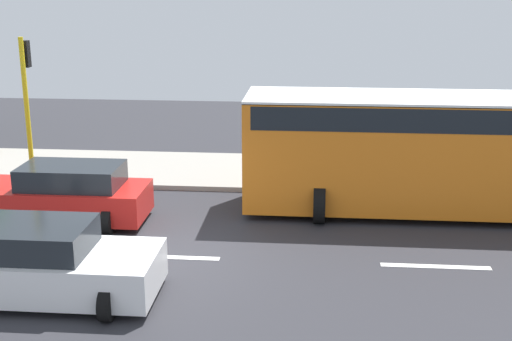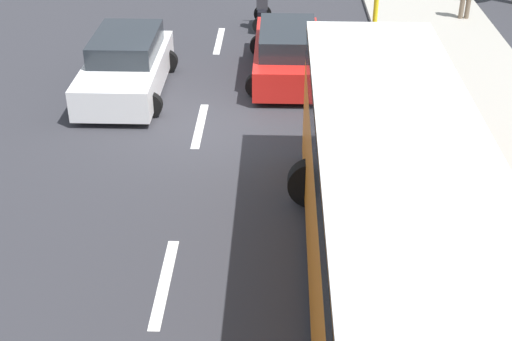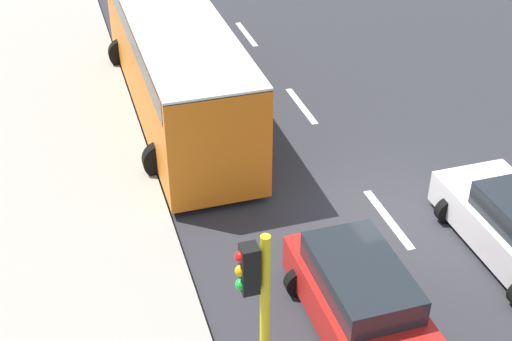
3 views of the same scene
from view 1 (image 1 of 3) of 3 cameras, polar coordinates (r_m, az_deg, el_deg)
The scene contains 8 objects.
ground_plane at distance 16.06m, azimuth -7.28°, elevation -7.25°, with size 40.00×60.00×0.10m, color #2D2D33.
sidewalk at distance 22.52m, azimuth -3.57°, elevation -0.00°, with size 4.00×60.00×0.15m, color #9E998E.
lane_stripe_north at distance 15.93m, azimuth 14.52°, elevation -7.63°, with size 0.20×2.40×0.01m, color white.
lane_stripe_mid at distance 16.04m, azimuth -7.29°, elevation -7.06°, with size 0.20×2.40×0.01m, color white.
car_white at distance 14.45m, azimuth -17.16°, elevation -7.28°, with size 2.37×4.44×1.52m.
car_red at distance 18.61m, azimuth -15.59°, elevation -1.96°, with size 2.21×4.53×1.52m.
city_bus at distance 19.00m, azimuth 15.99°, elevation 1.94°, with size 3.20×11.00×3.16m.
traffic_light_corner at distance 21.25m, azimuth -18.30°, elevation 6.16°, with size 0.49×0.24×4.50m.
Camera 1 is at (-14.42, -3.30, 6.22)m, focal length 48.75 mm.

